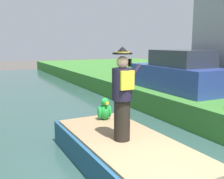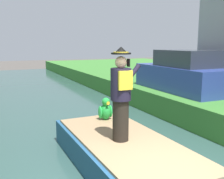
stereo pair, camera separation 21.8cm
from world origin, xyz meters
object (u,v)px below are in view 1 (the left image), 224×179
(boat, at_px, (127,154))
(parrot_plush, at_px, (104,110))
(person_pirate, at_px, (122,95))
(parked_car_blue, at_px, (178,73))

(boat, bearing_deg, parrot_plush, 82.01)
(boat, relative_size, person_pirate, 2.28)
(boat, bearing_deg, person_pirate, 168.63)
(boat, distance_m, person_pirate, 1.24)
(person_pirate, xyz_separation_m, parked_car_blue, (4.25, 3.29, -0.13))
(boat, distance_m, parked_car_blue, 5.43)
(boat, bearing_deg, parked_car_blue, 38.55)
(boat, xyz_separation_m, parked_car_blue, (4.16, 3.31, 1.11))
(parrot_plush, relative_size, parked_car_blue, 0.14)
(boat, distance_m, parrot_plush, 1.60)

